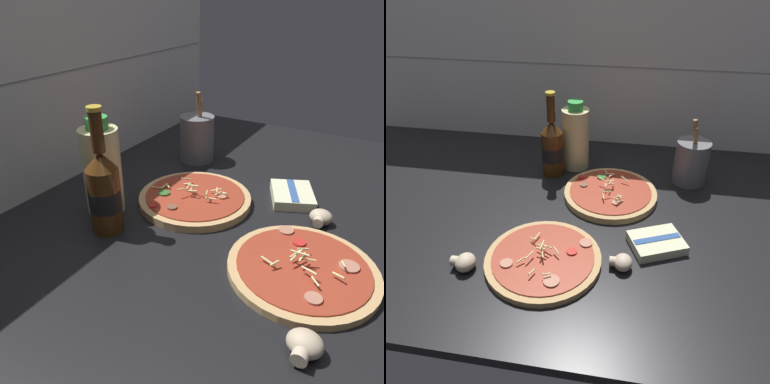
% 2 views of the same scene
% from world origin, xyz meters
% --- Properties ---
extents(counter_slab, '(1.60, 0.90, 0.03)m').
position_xyz_m(counter_slab, '(0.00, 0.00, 0.01)').
color(counter_slab, black).
rests_on(counter_slab, ground).
extents(tile_backsplash, '(1.60, 0.01, 0.60)m').
position_xyz_m(tile_backsplash, '(0.00, 0.45, 0.30)').
color(tile_backsplash, white).
rests_on(tile_backsplash, ground).
extents(pizza_near, '(0.27, 0.27, 0.05)m').
position_xyz_m(pizza_near, '(0.02, -0.20, 0.03)').
color(pizza_near, tan).
rests_on(pizza_near, counter_slab).
extents(pizza_far, '(0.27, 0.27, 0.05)m').
position_xyz_m(pizza_far, '(0.14, 0.09, 0.04)').
color(pizza_far, tan).
rests_on(pizza_far, counter_slab).
extents(beer_bottle, '(0.07, 0.07, 0.26)m').
position_xyz_m(beer_bottle, '(-0.05, 0.20, 0.12)').
color(beer_bottle, '#47280F').
rests_on(beer_bottle, counter_slab).
extents(oil_bottle, '(0.08, 0.08, 0.22)m').
position_xyz_m(oil_bottle, '(0.01, 0.26, 0.13)').
color(oil_bottle, beige).
rests_on(oil_bottle, counter_slab).
extents(mushroom_left, '(0.05, 0.05, 0.03)m').
position_xyz_m(mushroom_left, '(0.20, -0.19, 0.04)').
color(mushroom_left, beige).
rests_on(mushroom_left, counter_slab).
extents(mushroom_right, '(0.05, 0.05, 0.04)m').
position_xyz_m(mushroom_right, '(-0.15, -0.25, 0.04)').
color(mushroom_right, beige).
rests_on(mushroom_right, counter_slab).
extents(utensil_crock, '(0.10, 0.10, 0.21)m').
position_xyz_m(utensil_crock, '(0.37, 0.22, 0.09)').
color(utensil_crock, slate).
rests_on(utensil_crock, counter_slab).
extents(dish_towel, '(0.15, 0.14, 0.03)m').
position_xyz_m(dish_towel, '(0.27, -0.10, 0.04)').
color(dish_towel, beige).
rests_on(dish_towel, counter_slab).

